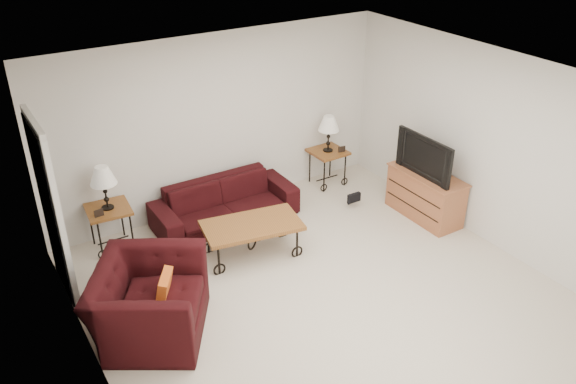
# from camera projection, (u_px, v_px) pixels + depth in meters

# --- Properties ---
(ground) EXTENTS (5.00, 5.00, 0.00)m
(ground) POSITION_uv_depth(u_px,v_px,m) (320.00, 292.00, 6.83)
(ground) COLOR beige
(ground) RESTS_ON ground
(wall_back) EXTENTS (5.00, 0.02, 2.50)m
(wall_back) POSITION_uv_depth(u_px,v_px,m) (219.00, 123.00, 8.11)
(wall_back) COLOR silver
(wall_back) RESTS_ON ground
(wall_front) EXTENTS (5.00, 0.02, 2.50)m
(wall_front) POSITION_uv_depth(u_px,v_px,m) (516.00, 336.00, 4.37)
(wall_front) COLOR silver
(wall_front) RESTS_ON ground
(wall_left) EXTENTS (0.02, 5.00, 2.50)m
(wall_left) POSITION_uv_depth(u_px,v_px,m) (85.00, 272.00, 5.08)
(wall_left) COLOR silver
(wall_left) RESTS_ON ground
(wall_right) EXTENTS (0.02, 5.00, 2.50)m
(wall_right) POSITION_uv_depth(u_px,v_px,m) (486.00, 147.00, 7.40)
(wall_right) COLOR silver
(wall_right) RESTS_ON ground
(ceiling) EXTENTS (5.00, 5.00, 0.00)m
(ceiling) POSITION_uv_depth(u_px,v_px,m) (327.00, 84.00, 5.64)
(ceiling) COLOR white
(ceiling) RESTS_ON wall_back
(doorway) EXTENTS (0.08, 0.94, 2.04)m
(doorway) POSITION_uv_depth(u_px,v_px,m) (50.00, 212.00, 6.43)
(doorway) COLOR black
(doorway) RESTS_ON ground
(sofa) EXTENTS (1.98, 0.78, 0.58)m
(sofa) POSITION_uv_depth(u_px,v_px,m) (225.00, 203.00, 8.11)
(sofa) COLOR black
(sofa) RESTS_ON ground
(side_table_left) EXTENTS (0.57, 0.57, 0.58)m
(side_table_left) POSITION_uv_depth(u_px,v_px,m) (111.00, 228.00, 7.53)
(side_table_left) COLOR brown
(side_table_left) RESTS_ON ground
(side_table_right) EXTENTS (0.53, 0.53, 0.56)m
(side_table_right) POSITION_uv_depth(u_px,v_px,m) (327.00, 167.00, 9.11)
(side_table_right) COLOR brown
(side_table_right) RESTS_ON ground
(lamp_left) EXTENTS (0.35, 0.35, 0.58)m
(lamp_left) POSITION_uv_depth(u_px,v_px,m) (105.00, 188.00, 7.26)
(lamp_left) COLOR black
(lamp_left) RESTS_ON side_table_left
(lamp_right) EXTENTS (0.33, 0.33, 0.56)m
(lamp_right) POSITION_uv_depth(u_px,v_px,m) (328.00, 134.00, 8.84)
(lamp_right) COLOR black
(lamp_right) RESTS_ON side_table_right
(photo_frame_left) EXTENTS (0.12, 0.03, 0.10)m
(photo_frame_left) POSITION_uv_depth(u_px,v_px,m) (99.00, 213.00, 7.19)
(photo_frame_left) COLOR black
(photo_frame_left) RESTS_ON side_table_left
(photo_frame_right) EXTENTS (0.11, 0.04, 0.09)m
(photo_frame_right) POSITION_uv_depth(u_px,v_px,m) (342.00, 149.00, 8.91)
(photo_frame_right) COLOR black
(photo_frame_right) RESTS_ON side_table_right
(coffee_table) EXTENTS (1.31, 0.86, 0.45)m
(coffee_table) POSITION_uv_depth(u_px,v_px,m) (252.00, 239.00, 7.41)
(coffee_table) COLOR brown
(coffee_table) RESTS_ON ground
(armchair) EXTENTS (1.54, 1.59, 0.79)m
(armchair) POSITION_uv_depth(u_px,v_px,m) (149.00, 302.00, 6.06)
(armchair) COLOR black
(armchair) RESTS_ON ground
(throw_pillow) EXTENTS (0.27, 0.35, 0.36)m
(throw_pillow) POSITION_uv_depth(u_px,v_px,m) (164.00, 290.00, 6.03)
(throw_pillow) COLOR orange
(throw_pillow) RESTS_ON armchair
(tv_stand) EXTENTS (0.46, 1.11, 0.66)m
(tv_stand) POSITION_uv_depth(u_px,v_px,m) (425.00, 195.00, 8.21)
(tv_stand) COLOR #A9633E
(tv_stand) RESTS_ON ground
(television) EXTENTS (0.13, 0.99, 0.57)m
(television) POSITION_uv_depth(u_px,v_px,m) (429.00, 155.00, 7.90)
(television) COLOR black
(television) RESTS_ON tv_stand
(backpack) EXTENTS (0.36, 0.31, 0.41)m
(backpack) POSITION_uv_depth(u_px,v_px,m) (349.00, 192.00, 8.55)
(backpack) COLOR black
(backpack) RESTS_ON ground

